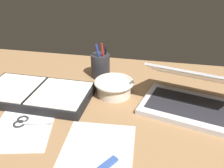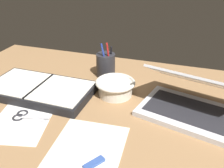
# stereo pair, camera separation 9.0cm
# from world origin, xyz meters

# --- Properties ---
(desk_top) EXTENTS (1.40, 1.00, 0.02)m
(desk_top) POSITION_xyz_m (0.00, 0.00, 0.01)
(desk_top) COLOR #936D47
(desk_top) RESTS_ON ground
(laptop) EXTENTS (0.39, 0.33, 0.17)m
(laptop) POSITION_xyz_m (0.33, 0.10, 0.07)
(laptop) COLOR silver
(laptop) RESTS_ON desk_top
(bowl) EXTENTS (0.15, 0.15, 0.06)m
(bowl) POSITION_xyz_m (0.04, 0.14, 0.05)
(bowl) COLOR silver
(bowl) RESTS_ON desk_top
(pen_cup) EXTENTS (0.08, 0.08, 0.16)m
(pen_cup) POSITION_xyz_m (-0.05, 0.28, 0.07)
(pen_cup) COLOR #28282D
(pen_cup) RESTS_ON desk_top
(planner) EXTENTS (0.41, 0.23, 0.04)m
(planner) POSITION_xyz_m (-0.24, 0.06, 0.04)
(planner) COLOR black
(planner) RESTS_ON desk_top
(scissors) EXTENTS (0.13, 0.06, 0.01)m
(scissors) POSITION_xyz_m (-0.21, -0.10, 0.02)
(scissors) COLOR #B7B7BC
(scissors) RESTS_ON desk_top
(paper_sheet_front) EXTENTS (0.22, 0.31, 0.00)m
(paper_sheet_front) POSITION_xyz_m (0.05, -0.20, 0.02)
(paper_sheet_front) COLOR silver
(paper_sheet_front) RESTS_ON desk_top
(paper_sheet_beside_planner) EXTENTS (0.24, 0.31, 0.00)m
(paper_sheet_beside_planner) POSITION_xyz_m (-0.21, -0.10, 0.02)
(paper_sheet_beside_planner) COLOR white
(paper_sheet_beside_planner) RESTS_ON desk_top
(usb_drive) EXTENTS (0.05, 0.07, 0.01)m
(usb_drive) POSITION_xyz_m (0.09, -0.22, 0.02)
(usb_drive) COLOR #33519E
(usb_drive) RESTS_ON desk_top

